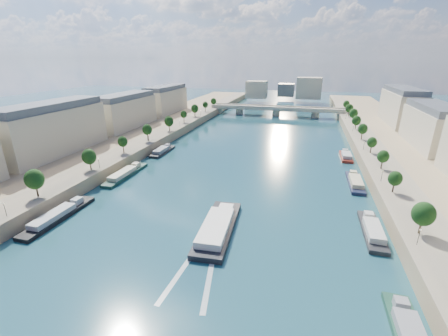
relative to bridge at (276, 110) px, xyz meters
The scene contains 16 objects.
ground 133.48m from the bridge, 90.00° to the right, with size 700.00×700.00×0.00m, color #0C3038.
quay_left 151.59m from the bridge, 118.36° to the right, with size 44.00×520.00×5.00m, color #9E8460.
quay_right 151.59m from the bridge, 61.64° to the right, with size 44.00×520.00×5.00m, color #9E8460.
pave_left 145.05m from the bridge, 113.14° to the right, with size 14.00×520.00×0.10m, color gray.
pave_right 145.05m from the bridge, 66.86° to the right, with size 14.00×520.00×0.10m, color gray.
trees_left 142.53m from the bridge, 112.72° to the right, with size 4.80×268.80×8.26m.
trees_right 135.19m from the bridge, 65.97° to the right, with size 4.80×268.80×8.26m.
lamps_left 152.71m from the bridge, 110.11° to the right, with size 0.36×200.36×4.28m.
lamps_right 138.73m from the bridge, 67.76° to the right, with size 0.36×200.36×4.28m.
buildings_left 148.62m from the bridge, 125.00° to the right, with size 16.00×226.00×23.20m.
skyline 86.73m from the bridge, 87.88° to the left, with size 79.00×42.00×22.00m.
bridge is the anchor object (origin of this frame).
tour_barge 187.41m from the bridge, 88.94° to the right, with size 10.53×30.45×4.06m.
wake 203.97m from the bridge, 89.03° to the right, with size 10.75×26.03×0.04m.
moored_barges_left 197.12m from the bridge, 103.35° to the right, with size 5.00×154.92×3.60m.
moored_barges_right 165.96m from the bridge, 74.08° to the right, with size 5.00×122.58×3.60m.
Camera 1 is at (24.67, -24.44, 46.14)m, focal length 24.00 mm.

